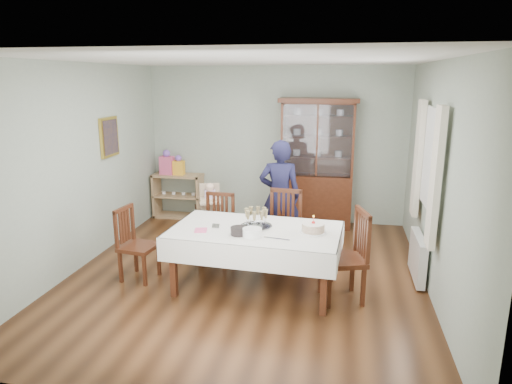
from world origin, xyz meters
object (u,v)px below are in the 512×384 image
(high_chair, at_px, (211,219))
(champagne_tray, at_px, (256,221))
(chair_far_right, at_px, (283,244))
(birthday_cake, at_px, (313,228))
(gift_bag_orange, at_px, (179,166))
(china_cabinet, at_px, (317,162))
(woman, at_px, (280,196))
(dining_table, at_px, (256,259))
(sideboard, at_px, (178,196))
(gift_bag_pink, at_px, (167,163))
(chair_end_right, at_px, (343,274))
(chair_far_left, at_px, (217,242))
(chair_end_left, at_px, (138,258))

(high_chair, height_order, champagne_tray, champagne_tray)
(chair_far_right, relative_size, birthday_cake, 3.37)
(high_chair, relative_size, gift_bag_orange, 2.63)
(china_cabinet, bearing_deg, woman, -109.76)
(dining_table, xyz_separation_m, gift_bag_orange, (-1.91, 2.60, 0.57))
(gift_bag_orange, bearing_deg, sideboard, 152.43)
(dining_table, distance_m, woman, 1.41)
(high_chair, height_order, gift_bag_orange, gift_bag_orange)
(china_cabinet, distance_m, gift_bag_pink, 2.69)
(dining_table, bearing_deg, chair_end_right, -4.99)
(birthday_cake, height_order, gift_bag_orange, gift_bag_orange)
(sideboard, relative_size, birthday_cake, 2.96)
(sideboard, bearing_deg, china_cabinet, -0.49)
(china_cabinet, height_order, woman, china_cabinet)
(birthday_cake, bearing_deg, high_chair, 138.37)
(chair_far_right, height_order, high_chair, chair_far_right)
(china_cabinet, relative_size, high_chair, 2.32)
(dining_table, height_order, chair_far_left, chair_far_left)
(gift_bag_orange, bearing_deg, chair_end_right, -42.42)
(sideboard, distance_m, chair_far_right, 2.86)
(dining_table, distance_m, china_cabinet, 2.76)
(dining_table, distance_m, high_chair, 1.79)
(dining_table, distance_m, chair_far_right, 0.80)
(dining_table, height_order, woman, woman)
(woman, distance_m, gift_bag_pink, 2.57)
(sideboard, xyz_separation_m, champagne_tray, (1.94, -2.56, 0.43))
(chair_end_right, bearing_deg, dining_table, -112.14)
(chair_far_right, relative_size, high_chair, 1.10)
(china_cabinet, height_order, champagne_tray, china_cabinet)
(sideboard, bearing_deg, chair_end_left, -80.75)
(gift_bag_orange, bearing_deg, chair_end_left, -81.50)
(china_cabinet, xyz_separation_m, chair_far_right, (-0.33, -1.84, -0.82))
(high_chair, bearing_deg, chair_end_left, -128.66)
(woman, bearing_deg, chair_end_left, 33.59)
(chair_far_left, height_order, chair_end_right, chair_end_right)
(gift_bag_pink, bearing_deg, woman, -29.66)
(sideboard, distance_m, chair_end_left, 2.67)
(chair_end_left, relative_size, high_chair, 1.00)
(dining_table, xyz_separation_m, high_chair, (-1.00, 1.48, -0.02))
(chair_far_right, height_order, chair_end_right, chair_end_right)
(chair_far_right, bearing_deg, high_chair, 154.56)
(chair_end_right, relative_size, gift_bag_orange, 2.99)
(dining_table, relative_size, chair_far_left, 2.17)
(gift_bag_pink, bearing_deg, sideboard, 6.22)
(dining_table, height_order, champagne_tray, champagne_tray)
(high_chair, bearing_deg, woman, -27.32)
(chair_end_right, bearing_deg, gift_bag_orange, -149.57)
(chair_end_left, bearing_deg, chair_far_right, -58.63)
(woman, bearing_deg, chair_end_right, 117.42)
(champagne_tray, distance_m, gift_bag_pink, 3.31)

